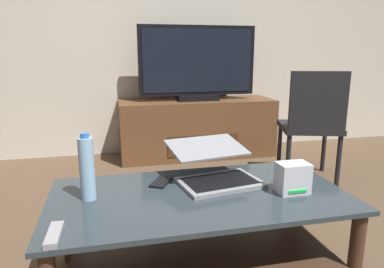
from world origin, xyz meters
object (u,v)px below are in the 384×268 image
object	(u,v)px
television	(198,65)
laptop	(214,168)
dining_chair	(312,121)
water_bottle_near	(87,168)
router_box	(293,178)
cell_phone	(161,182)
tv_remote	(54,235)
coffee_table	(199,220)
media_cabinet	(197,128)

from	to	relation	value
television	laptop	bearing A→B (deg)	-101.65
dining_chair	water_bottle_near	size ratio (longest dim) A/B	3.10
television	router_box	xyz separation A→B (m)	(-0.07, -1.99, -0.42)
television	cell_phone	world-z (taller)	television
router_box	tv_remote	bearing A→B (deg)	-170.13
water_bottle_near	dining_chair	bearing A→B (deg)	29.95
router_box	water_bottle_near	size ratio (longest dim) A/B	0.48
water_bottle_near	television	bearing A→B (deg)	63.01
tv_remote	television	bearing A→B (deg)	65.85
coffee_table	cell_phone	world-z (taller)	cell_phone
tv_remote	router_box	bearing A→B (deg)	11.54
dining_chair	cell_phone	bearing A→B (deg)	-147.61
dining_chair	cell_phone	xyz separation A→B (m)	(-1.31, -0.83, -0.07)
media_cabinet	router_box	xyz separation A→B (m)	(-0.07, -2.01, 0.20)
television	router_box	world-z (taller)	television
laptop	cell_phone	distance (m)	0.26
water_bottle_near	cell_phone	distance (m)	0.37
dining_chair	water_bottle_near	bearing A→B (deg)	-150.05
television	router_box	size ratio (longest dim) A/B	8.25
dining_chair	router_box	size ratio (longest dim) A/B	6.49
television	dining_chair	world-z (taller)	television
television	cell_phone	xyz separation A→B (m)	(-0.62, -1.74, -0.48)
media_cabinet	dining_chair	distance (m)	1.18
media_cabinet	television	world-z (taller)	television
laptop	cell_phone	size ratio (longest dim) A/B	3.26
cell_phone	tv_remote	distance (m)	0.59
media_cabinet	water_bottle_near	distance (m)	2.12
coffee_table	television	size ratio (longest dim) A/B	1.15
media_cabinet	cell_phone	bearing A→B (deg)	-109.36
media_cabinet	water_bottle_near	world-z (taller)	water_bottle_near
media_cabinet	water_bottle_near	bearing A→B (deg)	-116.73
coffee_table	dining_chair	distance (m)	1.55
coffee_table	router_box	distance (m)	0.45
media_cabinet	cell_phone	world-z (taller)	media_cabinet
router_box	television	bearing A→B (deg)	87.92
coffee_table	router_box	bearing A→B (deg)	-11.60
cell_phone	laptop	bearing A→B (deg)	24.15
media_cabinet	cell_phone	size ratio (longest dim) A/B	10.79
dining_chair	router_box	distance (m)	1.32
coffee_table	media_cabinet	xyz separation A→B (m)	(0.47, 1.93, -0.01)
dining_chair	router_box	bearing A→B (deg)	-125.32
cell_phone	water_bottle_near	bearing A→B (deg)	-132.34
water_bottle_near	tv_remote	world-z (taller)	water_bottle_near
dining_chair	laptop	size ratio (longest dim) A/B	1.94
cell_phone	router_box	bearing A→B (deg)	4.70
television	laptop	distance (m)	1.85
television	laptop	xyz separation A→B (m)	(-0.36, -1.77, -0.42)
cell_phone	media_cabinet	bearing A→B (deg)	99.43
dining_chair	water_bottle_near	world-z (taller)	dining_chair
laptop	water_bottle_near	bearing A→B (deg)	-171.19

